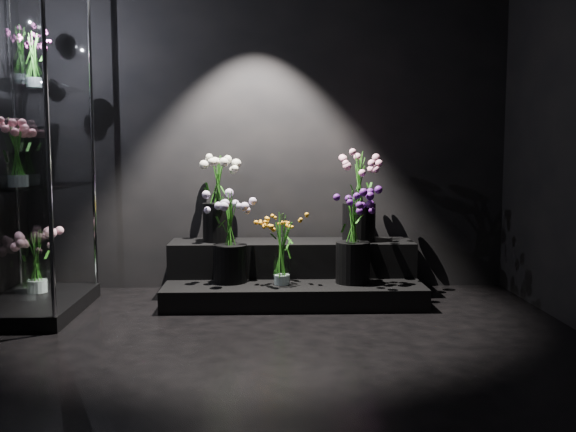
{
  "coord_description": "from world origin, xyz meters",
  "views": [
    {
      "loc": [
        -0.01,
        -3.37,
        1.17
      ],
      "look_at": [
        0.15,
        1.2,
        0.69
      ],
      "focal_mm": 40.0,
      "sensor_mm": 36.0,
      "label": 1
    }
  ],
  "objects": [
    {
      "name": "display_riser",
      "position": [
        0.2,
        1.61,
        0.18
      ],
      "size": [
        1.95,
        0.86,
        0.43
      ],
      "color": "black",
      "rests_on": "floor"
    },
    {
      "name": "bouquet_case_magenta",
      "position": [
        -1.67,
        1.35,
        1.81
      ],
      "size": [
        0.25,
        0.25,
        0.38
      ],
      "rotation": [
        0.0,
        0.0,
        -0.18
      ],
      "color": "white",
      "rests_on": "display_case"
    },
    {
      "name": "bouquet_purple",
      "position": [
        0.64,
        1.38,
        0.53
      ],
      "size": [
        0.39,
        0.39,
        0.69
      ],
      "rotation": [
        0.0,
        0.0,
        0.31
      ],
      "color": "black",
      "rests_on": "display_riser"
    },
    {
      "name": "bouquet_orange_bells",
      "position": [
        0.11,
        1.33,
        0.45
      ],
      "size": [
        0.3,
        0.3,
        0.55
      ],
      "rotation": [
        0.0,
        0.0,
        -0.23
      ],
      "color": "white",
      "rests_on": "display_riser"
    },
    {
      "name": "bouquet_case_base_pink",
      "position": [
        -1.71,
        1.36,
        0.36
      ],
      "size": [
        0.36,
        0.36,
        0.48
      ],
      "rotation": [
        0.0,
        0.0,
        0.13
      ],
      "color": "white",
      "rests_on": "display_case"
    },
    {
      "name": "bouquet_cream_roses",
      "position": [
        -0.4,
        1.73,
        0.82
      ],
      "size": [
        0.43,
        0.43,
        0.68
      ],
      "rotation": [
        0.0,
        0.0,
        0.24
      ],
      "color": "black",
      "rests_on": "display_riser"
    },
    {
      "name": "floor",
      "position": [
        0.0,
        0.0,
        0.0
      ],
      "size": [
        4.0,
        4.0,
        0.0
      ],
      "primitive_type": "plane",
      "color": "black",
      "rests_on": "ground"
    },
    {
      "name": "bouquet_pink_roses",
      "position": [
        0.73,
        1.72,
        0.83
      ],
      "size": [
        0.51,
        0.51,
        0.7
      ],
      "rotation": [
        0.0,
        0.0,
        -0.44
      ],
      "color": "black",
      "rests_on": "display_riser"
    },
    {
      "name": "wall_front",
      "position": [
        0.0,
        -2.0,
        1.4
      ],
      "size": [
        4.0,
        0.0,
        4.0
      ],
      "primitive_type": "plane",
      "rotation": [
        -1.57,
        0.0,
        0.0
      ],
      "color": "black",
      "rests_on": "floor"
    },
    {
      "name": "bouquet_case_pink",
      "position": [
        -1.69,
        1.02,
        1.16
      ],
      "size": [
        0.37,
        0.37,
        0.46
      ],
      "rotation": [
        0.0,
        0.0,
        0.33
      ],
      "color": "white",
      "rests_on": "display_case"
    },
    {
      "name": "display_case",
      "position": [
        -1.66,
        1.18,
        1.17
      ],
      "size": [
        0.64,
        1.07,
        2.35
      ],
      "color": "black",
      "rests_on": "floor"
    },
    {
      "name": "wall_back",
      "position": [
        0.0,
        2.0,
        1.4
      ],
      "size": [
        4.0,
        0.0,
        4.0
      ],
      "primitive_type": "plane",
      "rotation": [
        1.57,
        0.0,
        0.0
      ],
      "color": "black",
      "rests_on": "floor"
    },
    {
      "name": "bouquet_lilac",
      "position": [
        -0.28,
        1.43,
        0.54
      ],
      "size": [
        0.37,
        0.37,
        0.68
      ],
      "rotation": [
        0.0,
        0.0,
        0.07
      ],
      "color": "black",
      "rests_on": "display_riser"
    }
  ]
}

